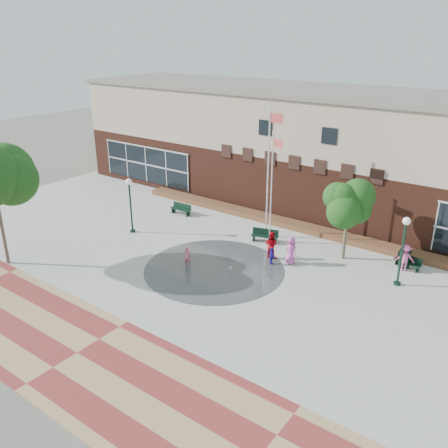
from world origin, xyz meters
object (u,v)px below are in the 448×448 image
Objects in this scene: flagpole_right at (272,183)px; bench_left at (181,211)px; child_splash at (187,256)px; trash_can at (404,259)px; flagpole_left at (269,167)px.

bench_left is at bearing -168.23° from flagpole_right.
flagpole_right is at bearing -4.62° from bench_left.
bench_left is 8.91m from child_splash.
child_splash reaches higher than bench_left.
child_splash is at bearing -144.60° from trash_can.
trash_can is at bearing 1.95° from bench_left.
bench_left is (-8.33, 0.39, -3.91)m from flagpole_right.
flagpole_right reaches higher than bench_left.
flagpole_left is 10.21m from trash_can.
child_splash is (-1.51, -6.66, -4.37)m from flagpole_left.
flagpole_left is at bearing -116.21° from child_splash.
flagpole_right is at bearing -41.45° from flagpole_left.
flagpole_right reaches higher than trash_can.
bench_left is at bearing -176.12° from flagpole_left.
trash_can is at bearing 24.69° from flagpole_right.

